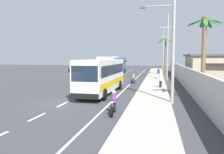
{
  "coord_description": "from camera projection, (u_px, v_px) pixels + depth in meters",
  "views": [
    {
      "loc": [
        7.35,
        -17.4,
        3.73
      ],
      "look_at": [
        2.76,
        4.96,
        1.7
      ],
      "focal_mm": 36.18,
      "sensor_mm": 36.0,
      "label": 1
    }
  ],
  "objects": [
    {
      "name": "utility_pole_far",
      "position": [
        163.0,
        50.0,
        54.14
      ],
      "size": [
        3.68,
        0.24,
        10.08
      ],
      "color": "#9E9E99",
      "rests_on": "ground"
    },
    {
      "name": "ground_plane",
      "position": [
        68.0,
        102.0,
        18.78
      ],
      "size": [
        160.0,
        160.0,
        0.0
      ],
      "primitive_type": "plane",
      "color": "#3A3A3F"
    },
    {
      "name": "pedestrian_midwalk",
      "position": [
        158.0,
        73.0,
        36.77
      ],
      "size": [
        0.36,
        0.36,
        1.77
      ],
      "rotation": [
        0.0,
        0.0,
        2.69
      ],
      "color": "beige",
      "rests_on": "sidewalk_kerb"
    },
    {
      "name": "coach_bus_far_lane",
      "position": [
        116.0,
        65.0,
        50.09
      ],
      "size": [
        2.91,
        11.73,
        3.88
      ],
      "color": "#2366A8",
      "rests_on": "ground"
    },
    {
      "name": "motorcycle_beside_bus",
      "position": [
        133.0,
        79.0,
        31.94
      ],
      "size": [
        0.56,
        1.96,
        1.59
      ],
      "color": "black",
      "rests_on": "ground"
    },
    {
      "name": "pedestrian_near_kerb",
      "position": [
        161.0,
        80.0,
        26.65
      ],
      "size": [
        0.36,
        0.36,
        1.62
      ],
      "rotation": [
        0.0,
        0.0,
        4.94
      ],
      "color": "black",
      "rests_on": "sidewalk_kerb"
    },
    {
      "name": "palm_second",
      "position": [
        165.0,
        47.0,
        44.43
      ],
      "size": [
        4.11,
        4.02,
        7.62
      ],
      "color": "brown",
      "rests_on": "ground"
    },
    {
      "name": "sidewalk_kerb",
      "position": [
        153.0,
        87.0,
        27.17
      ],
      "size": [
        3.2,
        90.0,
        0.14
      ],
      "primitive_type": "cube",
      "color": "#A8A399",
      "rests_on": "ground"
    },
    {
      "name": "boundary_wall",
      "position": [
        183.0,
        75.0,
        30.21
      ],
      "size": [
        0.24,
        60.0,
        2.53
      ],
      "primitive_type": "cube",
      "color": "#B2B2AD",
      "rests_on": "ground"
    },
    {
      "name": "lane_markings",
      "position": [
        122.0,
        83.0,
        32.64
      ],
      "size": [
        3.74,
        71.0,
        0.01
      ],
      "color": "white",
      "rests_on": "ground"
    },
    {
      "name": "motorcycle_trailing",
      "position": [
        114.0,
        104.0,
        14.7
      ],
      "size": [
        0.56,
        1.96,
        1.58
      ],
      "color": "black",
      "rests_on": "ground"
    },
    {
      "name": "coach_bus_foreground",
      "position": [
        102.0,
        74.0,
        23.13
      ],
      "size": [
        3.06,
        10.79,
        3.75
      ],
      "color": "silver",
      "rests_on": "ground"
    },
    {
      "name": "palm_nearest",
      "position": [
        204.0,
        44.0,
        18.31
      ],
      "size": [
        2.88,
        2.75,
        7.06
      ],
      "color": "brown",
      "rests_on": "ground"
    },
    {
      "name": "utility_pole_nearest",
      "position": [
        172.0,
        34.0,
        17.59
      ],
      "size": [
        3.83,
        0.24,
        10.43
      ],
      "color": "#9E9E99",
      "rests_on": "ground"
    },
    {
      "name": "utility_pole_mid",
      "position": [
        168.0,
        47.0,
        35.8
      ],
      "size": [
        2.41,
        0.24,
        10.37
      ],
      "color": "#9E9E99",
      "rests_on": "ground"
    }
  ]
}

